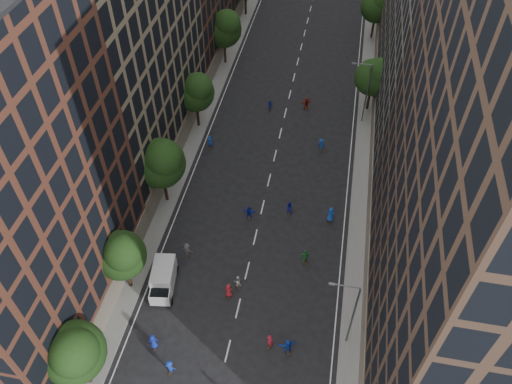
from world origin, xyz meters
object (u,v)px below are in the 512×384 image
Objects in this scene: streetlamp_near at (351,312)px; cargo_van at (163,279)px; skater_0 at (153,342)px; streetlamp_far at (366,90)px.

cargo_van is at bearing 171.96° from streetlamp_near.
cargo_van reaches higher than skater_0.
skater_0 is at bearing -114.90° from streetlamp_far.
streetlamp_far is 40.81m from skater_0.
cargo_van is (-18.18, 2.57, -3.84)m from streetlamp_near.
streetlamp_near is 33.00m from streetlamp_far.
skater_0 is at bearing -88.70° from cargo_van.
streetlamp_far reaches higher than skater_0.
streetlamp_near is 1.81× the size of cargo_van.
cargo_van is at bearing -120.86° from streetlamp_far.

